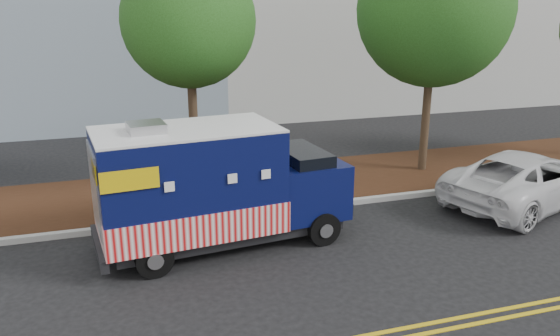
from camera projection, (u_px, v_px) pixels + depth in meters
name	position (u px, v px, depth m)	size (l,w,h in m)	color
ground	(252.00, 238.00, 13.12)	(120.00, 120.00, 0.00)	black
curb	(239.00, 215.00, 14.38)	(120.00, 0.18, 0.15)	#9E9E99
mulch_strip	(223.00, 189.00, 16.29)	(120.00, 4.00, 0.15)	black
tree_b	(189.00, 21.00, 14.81)	(3.66, 3.66, 6.79)	#38281C
tree_c	(434.00, 9.00, 16.57)	(4.72, 4.72, 7.59)	#38281C
sign_post	(113.00, 182.00, 13.42)	(0.06, 0.06, 2.40)	#473828
food_truck	(211.00, 190.00, 12.33)	(5.97, 2.76, 3.05)	black
white_car	(527.00, 178.00, 15.15)	(2.48, 5.37, 1.49)	silver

